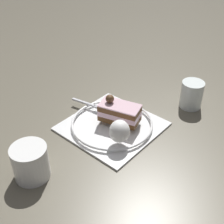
% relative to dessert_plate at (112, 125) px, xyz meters
% --- Properties ---
extents(ground_plane, '(2.40, 2.40, 0.00)m').
position_rel_dessert_plate_xyz_m(ground_plane, '(0.02, 0.02, -0.01)').
color(ground_plane, '#5D5748').
extents(dessert_plate, '(0.23, 0.23, 0.02)m').
position_rel_dessert_plate_xyz_m(dessert_plate, '(0.00, 0.00, 0.00)').
color(dessert_plate, white).
rests_on(dessert_plate, ground_plane).
extents(cake_slice, '(0.11, 0.08, 0.07)m').
position_rel_dessert_plate_xyz_m(cake_slice, '(-0.01, -0.02, 0.03)').
color(cake_slice, '#553418').
rests_on(cake_slice, dessert_plate).
extents(whipped_cream_dollop, '(0.05, 0.05, 0.05)m').
position_rel_dessert_plate_xyz_m(whipped_cream_dollop, '(-0.06, 0.04, 0.04)').
color(whipped_cream_dollop, white).
rests_on(whipped_cream_dollop, dessert_plate).
extents(fork, '(0.11, 0.04, 0.00)m').
position_rel_dessert_plate_xyz_m(fork, '(0.09, -0.01, 0.01)').
color(fork, silver).
rests_on(fork, dessert_plate).
extents(drink_glass_near, '(0.07, 0.07, 0.07)m').
position_rel_dessert_plate_xyz_m(drink_glass_near, '(-0.00, 0.23, 0.03)').
color(drink_glass_near, white).
rests_on(drink_glass_near, ground_plane).
extents(drink_glass_far, '(0.06, 0.06, 0.07)m').
position_rel_dessert_plate_xyz_m(drink_glass_far, '(-0.08, -0.22, 0.03)').
color(drink_glass_far, white).
rests_on(drink_glass_far, ground_plane).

